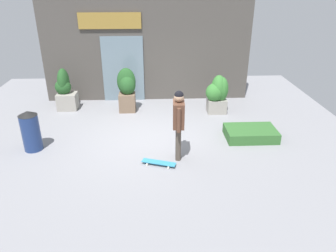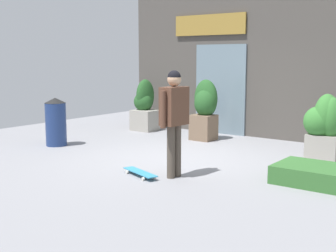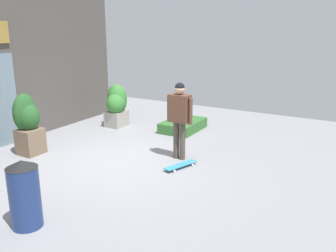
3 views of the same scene
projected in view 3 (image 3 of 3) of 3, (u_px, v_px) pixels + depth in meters
ground_plane at (119, 160)px, 8.23m from camera, size 12.00×12.00×0.00m
building_facade at (12, 69)px, 9.26m from camera, size 7.13×0.31×3.69m
skateboarder at (180, 113)px, 8.05m from camera, size 0.29×0.64×1.73m
skateboard at (181, 165)px, 7.79m from camera, size 0.83×0.44×0.08m
planter_box_right at (117, 104)px, 10.78m from camera, size 0.72×0.62×1.25m
planter_box_mid at (27, 123)px, 8.49m from camera, size 0.60×0.54×1.42m
trash_bin at (25, 194)px, 5.43m from camera, size 0.46×0.46×1.06m
hedge_ledge at (183, 125)px, 10.51m from camera, size 1.36×0.90×0.28m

